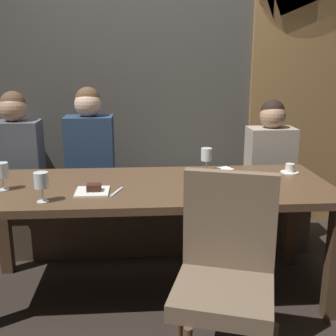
{
  "coord_description": "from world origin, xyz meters",
  "views": [
    {
      "loc": [
        -0.07,
        -2.45,
        1.48
      ],
      "look_at": [
        0.1,
        0.0,
        0.84
      ],
      "focal_mm": 44.55,
      "sensor_mm": 36.0,
      "label": 1
    }
  ],
  "objects_px": {
    "dining_table": "(152,198)",
    "wine_glass_far_right": "(207,155)",
    "espresso_cup": "(290,169)",
    "diner_redhead": "(17,149)",
    "diner_far_end": "(271,149)",
    "fork_on_table": "(117,192)",
    "banquette_bench": "(149,220)",
    "chair_near_side": "(226,265)",
    "diner_bearded": "(90,145)",
    "wine_glass_end_right": "(2,171)",
    "wine_glass_end_left": "(41,182)",
    "dessert_plate": "(93,190)"
  },
  "relations": [
    {
      "from": "dining_table",
      "to": "wine_glass_far_right",
      "type": "distance_m",
      "value": 0.51
    },
    {
      "from": "dining_table",
      "to": "espresso_cup",
      "type": "bearing_deg",
      "value": 11.8
    },
    {
      "from": "diner_redhead",
      "to": "diner_far_end",
      "type": "xyz_separation_m",
      "value": [
        1.95,
        0.02,
        -0.04
      ]
    },
    {
      "from": "diner_far_end",
      "to": "wine_glass_far_right",
      "type": "relative_size",
      "value": 4.49
    },
    {
      "from": "espresso_cup",
      "to": "fork_on_table",
      "type": "bearing_deg",
      "value": -163.41
    },
    {
      "from": "dining_table",
      "to": "diner_redhead",
      "type": "height_order",
      "value": "diner_redhead"
    },
    {
      "from": "banquette_bench",
      "to": "chair_near_side",
      "type": "relative_size",
      "value": 2.55
    },
    {
      "from": "chair_near_side",
      "to": "diner_far_end",
      "type": "xyz_separation_m",
      "value": [
        0.64,
        1.42,
        0.24
      ]
    },
    {
      "from": "dining_table",
      "to": "diner_redhead",
      "type": "relative_size",
      "value": 2.71
    },
    {
      "from": "diner_bearded",
      "to": "fork_on_table",
      "type": "distance_m",
      "value": 0.9
    },
    {
      "from": "banquette_bench",
      "to": "diner_far_end",
      "type": "distance_m",
      "value": 1.12
    },
    {
      "from": "wine_glass_end_right",
      "to": "diner_bearded",
      "type": "bearing_deg",
      "value": 61.41
    },
    {
      "from": "chair_near_side",
      "to": "wine_glass_far_right",
      "type": "distance_m",
      "value": 1.04
    },
    {
      "from": "diner_redhead",
      "to": "espresso_cup",
      "type": "distance_m",
      "value": 1.98
    },
    {
      "from": "banquette_bench",
      "to": "wine_glass_end_right",
      "type": "height_order",
      "value": "wine_glass_end_right"
    },
    {
      "from": "diner_bearded",
      "to": "diner_redhead",
      "type": "bearing_deg",
      "value": -175.22
    },
    {
      "from": "wine_glass_end_left",
      "to": "fork_on_table",
      "type": "relative_size",
      "value": 0.96
    },
    {
      "from": "espresso_cup",
      "to": "dessert_plate",
      "type": "distance_m",
      "value": 1.32
    },
    {
      "from": "fork_on_table",
      "to": "wine_glass_end_right",
      "type": "bearing_deg",
      "value": -168.14
    },
    {
      "from": "fork_on_table",
      "to": "banquette_bench",
      "type": "bearing_deg",
      "value": 95.84
    },
    {
      "from": "banquette_bench",
      "to": "wine_glass_end_left",
      "type": "xyz_separation_m",
      "value": [
        -0.6,
        -0.99,
        0.62
      ]
    },
    {
      "from": "dining_table",
      "to": "espresso_cup",
      "type": "xyz_separation_m",
      "value": [
        0.94,
        0.2,
        0.11
      ]
    },
    {
      "from": "wine_glass_end_right",
      "to": "espresso_cup",
      "type": "distance_m",
      "value": 1.83
    },
    {
      "from": "fork_on_table",
      "to": "diner_bearded",
      "type": "bearing_deg",
      "value": 125.39
    },
    {
      "from": "fork_on_table",
      "to": "espresso_cup",
      "type": "bearing_deg",
      "value": 36.19
    },
    {
      "from": "wine_glass_end_right",
      "to": "espresso_cup",
      "type": "xyz_separation_m",
      "value": [
        1.81,
        0.25,
        -0.09
      ]
    },
    {
      "from": "chair_near_side",
      "to": "wine_glass_end_left",
      "type": "relative_size",
      "value": 5.98
    },
    {
      "from": "chair_near_side",
      "to": "diner_far_end",
      "type": "bearing_deg",
      "value": 65.62
    },
    {
      "from": "wine_glass_end_right",
      "to": "fork_on_table",
      "type": "height_order",
      "value": "wine_glass_end_right"
    },
    {
      "from": "dining_table",
      "to": "chair_near_side",
      "type": "bearing_deg",
      "value": -66.35
    },
    {
      "from": "diner_bearded",
      "to": "dessert_plate",
      "type": "relative_size",
      "value": 4.4
    },
    {
      "from": "chair_near_side",
      "to": "wine_glass_end_left",
      "type": "height_order",
      "value": "chair_near_side"
    },
    {
      "from": "wine_glass_far_right",
      "to": "wine_glass_end_right",
      "type": "bearing_deg",
      "value": -165.54
    },
    {
      "from": "chair_near_side",
      "to": "diner_far_end",
      "type": "relative_size",
      "value": 1.33
    },
    {
      "from": "banquette_bench",
      "to": "diner_far_end",
      "type": "relative_size",
      "value": 3.39
    },
    {
      "from": "diner_bearded",
      "to": "dessert_plate",
      "type": "bearing_deg",
      "value": -82.85
    },
    {
      "from": "diner_bearded",
      "to": "espresso_cup",
      "type": "relative_size",
      "value": 6.97
    },
    {
      "from": "diner_redhead",
      "to": "espresso_cup",
      "type": "height_order",
      "value": "diner_redhead"
    },
    {
      "from": "diner_bearded",
      "to": "chair_near_side",
      "type": "bearing_deg",
      "value": -61.95
    },
    {
      "from": "chair_near_side",
      "to": "espresso_cup",
      "type": "bearing_deg",
      "value": 56.04
    },
    {
      "from": "diner_far_end",
      "to": "dessert_plate",
      "type": "relative_size",
      "value": 3.88
    },
    {
      "from": "chair_near_side",
      "to": "diner_redhead",
      "type": "distance_m",
      "value": 1.93
    },
    {
      "from": "diner_redhead",
      "to": "wine_glass_far_right",
      "type": "bearing_deg",
      "value": -16.45
    },
    {
      "from": "wine_glass_end_left",
      "to": "dessert_plate",
      "type": "xyz_separation_m",
      "value": [
        0.25,
        0.15,
        -0.1
      ]
    },
    {
      "from": "banquette_bench",
      "to": "wine_glass_end_right",
      "type": "distance_m",
      "value": 1.31
    },
    {
      "from": "banquette_bench",
      "to": "espresso_cup",
      "type": "relative_size",
      "value": 20.83
    },
    {
      "from": "wine_glass_end_right",
      "to": "wine_glass_end_left",
      "type": "bearing_deg",
      "value": -39.97
    },
    {
      "from": "diner_bearded",
      "to": "diner_far_end",
      "type": "xyz_separation_m",
      "value": [
        1.41,
        -0.02,
        -0.05
      ]
    },
    {
      "from": "dining_table",
      "to": "diner_bearded",
      "type": "relative_size",
      "value": 2.63
    },
    {
      "from": "dining_table",
      "to": "dessert_plate",
      "type": "xyz_separation_m",
      "value": [
        -0.34,
        -0.14,
        0.1
      ]
    }
  ]
}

